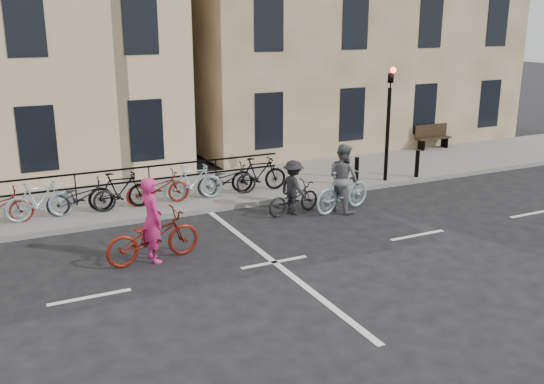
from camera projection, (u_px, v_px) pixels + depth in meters
name	position (u px, v px, depth m)	size (l,w,h in m)	color
ground	(274.00, 262.00, 13.45)	(120.00, 120.00, 0.00)	black
sidewalk	(51.00, 210.00, 16.91)	(46.00, 4.00, 0.15)	slate
traffic_light	(389.00, 110.00, 19.15)	(0.18, 0.30, 3.90)	black
bollard_east	(357.00, 171.00, 19.07)	(0.14, 0.14, 0.90)	black
bollard_west	(417.00, 164.00, 20.09)	(0.14, 0.14, 0.90)	black
bench	(432.00, 136.00, 24.60)	(1.60, 0.41, 0.97)	black
parked_bikes	(99.00, 194.00, 16.43)	(11.45, 1.23, 1.05)	black
cyclist_pink	(153.00, 232.00, 13.38)	(2.23, 1.00, 1.93)	maroon
cyclist_grey	(343.00, 184.00, 16.86)	(2.07, 1.08, 1.93)	#8DB0B8
cyclist_dark	(293.00, 193.00, 16.70)	(1.78, 1.06, 1.51)	black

